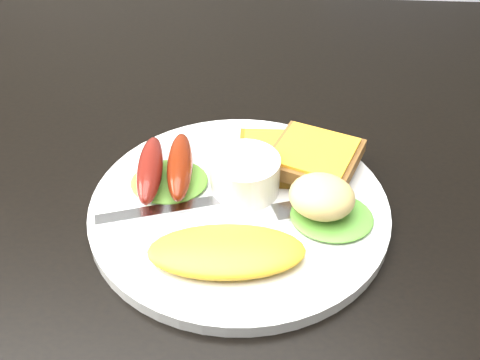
% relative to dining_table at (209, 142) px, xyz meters
% --- Properties ---
extents(dining_table, '(1.20, 0.80, 0.04)m').
position_rel_dining_table_xyz_m(dining_table, '(0.00, 0.00, 0.00)').
color(dining_table, black).
rests_on(dining_table, ground).
extents(dining_chair, '(0.44, 0.44, 0.05)m').
position_rel_dining_table_xyz_m(dining_chair, '(0.39, 0.76, -0.28)').
color(dining_chair, tan).
rests_on(dining_chair, ground).
extents(plate, '(0.28, 0.28, 0.01)m').
position_rel_dining_table_xyz_m(plate, '(0.05, -0.14, 0.03)').
color(plate, white).
rests_on(plate, dining_table).
extents(lettuce_left, '(0.08, 0.07, 0.01)m').
position_rel_dining_table_xyz_m(lettuce_left, '(-0.02, -0.12, 0.04)').
color(lettuce_left, '#598831').
rests_on(lettuce_left, plate).
extents(lettuce_right, '(0.08, 0.07, 0.01)m').
position_rel_dining_table_xyz_m(lettuce_right, '(0.13, -0.16, 0.04)').
color(lettuce_right, '#47912C').
rests_on(lettuce_right, plate).
extents(omelette, '(0.14, 0.07, 0.02)m').
position_rel_dining_table_xyz_m(omelette, '(0.04, -0.21, 0.04)').
color(omelette, yellow).
rests_on(omelette, plate).
extents(sausage_a, '(0.04, 0.10, 0.02)m').
position_rel_dining_table_xyz_m(sausage_a, '(-0.04, -0.12, 0.05)').
color(sausage_a, maroon).
rests_on(sausage_a, lettuce_left).
extents(sausage_b, '(0.04, 0.10, 0.03)m').
position_rel_dining_table_xyz_m(sausage_b, '(-0.01, -0.11, 0.05)').
color(sausage_b, '#6B1100').
rests_on(sausage_b, lettuce_left).
extents(ramekin, '(0.08, 0.08, 0.04)m').
position_rel_dining_table_xyz_m(ramekin, '(0.05, -0.12, 0.05)').
color(ramekin, white).
rests_on(ramekin, plate).
extents(toast_a, '(0.09, 0.09, 0.01)m').
position_rel_dining_table_xyz_m(toast_a, '(0.08, -0.08, 0.04)').
color(toast_a, brown).
rests_on(toast_a, plate).
extents(toast_b, '(0.11, 0.11, 0.01)m').
position_rel_dining_table_xyz_m(toast_b, '(0.12, -0.09, 0.05)').
color(toast_b, brown).
rests_on(toast_b, toast_a).
extents(potato_salad, '(0.08, 0.07, 0.03)m').
position_rel_dining_table_xyz_m(potato_salad, '(0.12, -0.15, 0.06)').
color(potato_salad, beige).
rests_on(potato_salad, lettuce_right).
extents(fork, '(0.16, 0.06, 0.00)m').
position_rel_dining_table_xyz_m(fork, '(-0.00, -0.15, 0.03)').
color(fork, '#ADAFB7').
rests_on(fork, plate).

